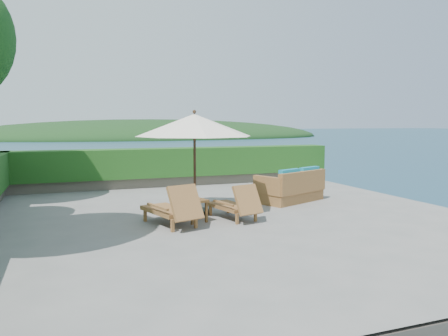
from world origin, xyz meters
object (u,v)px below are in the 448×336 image
object	(u,v)px
lounge_left	(173,208)
side_table	(195,203)
wicker_loveseat	(291,188)
patio_umbrella	(194,126)
lounge_right	(236,204)

from	to	relation	value
lounge_left	side_table	size ratio (longest dim) A/B	2.94
lounge_left	wicker_loveseat	size ratio (longest dim) A/B	0.79
patio_umbrella	lounge_left	size ratio (longest dim) A/B	1.76
lounge_left	lounge_right	size ratio (longest dim) A/B	1.11
lounge_right	wicker_loveseat	world-z (taller)	wicker_loveseat
patio_umbrella	side_table	distance (m)	1.96
lounge_right	side_table	distance (m)	0.98
wicker_loveseat	patio_umbrella	bearing A→B (deg)	168.98
side_table	wicker_loveseat	bearing A→B (deg)	24.35
side_table	wicker_loveseat	size ratio (longest dim) A/B	0.27
patio_umbrella	lounge_right	bearing A→B (deg)	-53.28
patio_umbrella	side_table	bearing A→B (deg)	-107.17
patio_umbrella	wicker_loveseat	xyz separation A→B (m)	(3.08, 0.65, -1.79)
lounge_right	lounge_left	bearing A→B (deg)	171.09
side_table	patio_umbrella	bearing A→B (deg)	72.83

